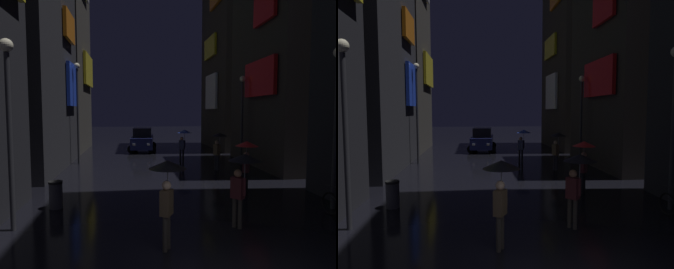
% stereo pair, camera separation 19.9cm
% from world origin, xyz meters
% --- Properties ---
extents(building_left_far, '(4.25, 7.22, 19.45)m').
position_xyz_m(building_left_far, '(-7.48, 21.61, 9.73)').
color(building_left_far, '#33302D').
rests_on(building_left_far, ground).
extents(building_right_mid, '(4.25, 7.72, 12.52)m').
position_xyz_m(building_right_mid, '(7.49, 12.85, 6.26)').
color(building_right_mid, '#2D2826').
rests_on(building_right_mid, ground).
extents(building_right_far, '(4.25, 7.96, 21.22)m').
position_xyz_m(building_right_far, '(7.48, 21.98, 10.61)').
color(building_right_far, '#2D2826').
rests_on(building_right_far, ground).
extents(pedestrian_midstreet_left_black, '(0.90, 0.90, 2.12)m').
position_xyz_m(pedestrian_midstreet_left_black, '(3.07, 11.62, 1.67)').
color(pedestrian_midstreet_left_black, '#2D2D38').
rests_on(pedestrian_midstreet_left_black, ground).
extents(pedestrian_midstreet_centre_black, '(0.90, 0.90, 2.12)m').
position_xyz_m(pedestrian_midstreet_centre_black, '(1.30, 3.48, 1.67)').
color(pedestrian_midstreet_centre_black, '#38332D').
rests_on(pedestrian_midstreet_centre_black, ground).
extents(pedestrian_foreground_right_black, '(0.90, 0.90, 2.12)m').
position_xyz_m(pedestrian_foreground_right_black, '(-0.91, 2.58, 1.67)').
color(pedestrian_foreground_right_black, '#38332D').
rests_on(pedestrian_foreground_right_black, ground).
extents(pedestrian_near_crossing_red, '(0.90, 0.90, 2.12)m').
position_xyz_m(pedestrian_near_crossing_red, '(2.77, 6.87, 1.67)').
color(pedestrian_near_crossing_red, black).
rests_on(pedestrian_near_crossing_red, ground).
extents(pedestrian_far_right_blue, '(0.90, 0.90, 2.12)m').
position_xyz_m(pedestrian_far_right_blue, '(1.58, 14.28, 1.67)').
color(pedestrian_far_right_blue, black).
rests_on(pedestrian_far_right_blue, ground).
extents(car_distant, '(2.50, 4.27, 1.92)m').
position_xyz_m(car_distant, '(-0.80, 20.28, 0.93)').
color(car_distant, navy).
rests_on(car_distant, ground).
extents(streetlamp_left_near, '(0.36, 0.36, 5.20)m').
position_xyz_m(streetlamp_left_near, '(-5.00, 4.15, 3.28)').
color(streetlamp_left_near, '#2D2D33').
rests_on(streetlamp_left_near, ground).
extents(streetlamp_right_far, '(0.36, 0.36, 5.43)m').
position_xyz_m(streetlamp_right_far, '(5.00, 13.25, 3.40)').
color(streetlamp_right_far, '#2D2D33').
rests_on(streetlamp_right_far, ground).
extents(streetlamp_left_far, '(0.36, 0.36, 6.24)m').
position_xyz_m(streetlamp_left_far, '(-5.00, 14.75, 3.84)').
color(streetlamp_left_far, '#2D2D33').
rests_on(streetlamp_left_far, ground).
extents(trash_bin, '(0.46, 0.46, 0.93)m').
position_xyz_m(trash_bin, '(-4.30, 5.98, 0.47)').
color(trash_bin, '#3F3F47').
rests_on(trash_bin, ground).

